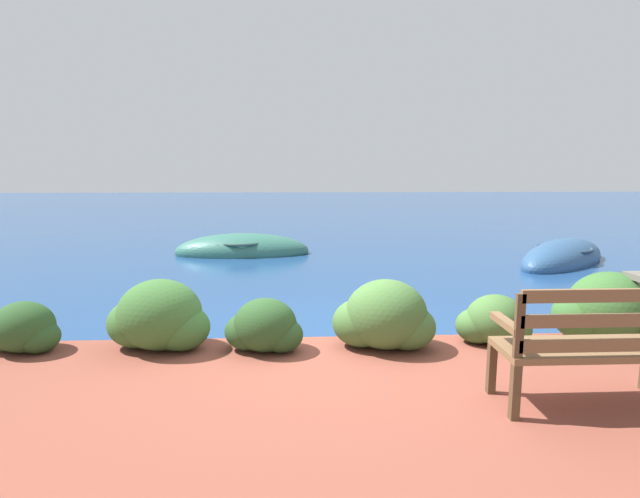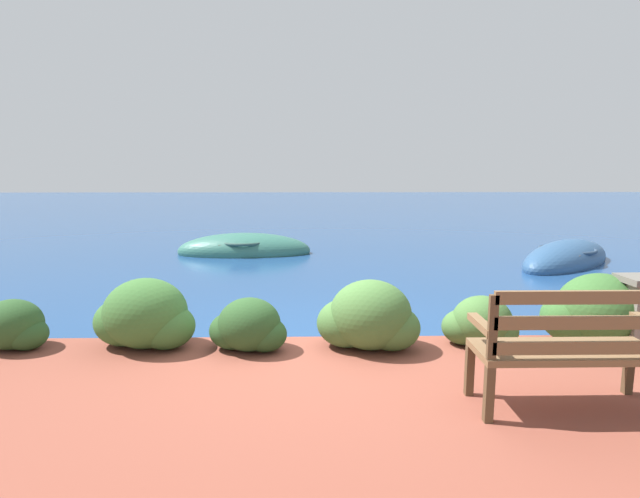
{
  "view_description": "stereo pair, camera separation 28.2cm",
  "coord_description": "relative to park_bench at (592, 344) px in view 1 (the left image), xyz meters",
  "views": [
    {
      "loc": [
        -0.38,
        -4.99,
        1.94
      ],
      "look_at": [
        0.1,
        5.21,
        0.33
      ],
      "focal_mm": 28.0,
      "sensor_mm": 36.0,
      "label": 1
    },
    {
      "loc": [
        -0.1,
        -5.0,
        1.94
      ],
      "look_at": [
        0.1,
        5.21,
        0.33
      ],
      "focal_mm": 28.0,
      "sensor_mm": 36.0,
      "label": 2
    }
  ],
  "objects": [
    {
      "name": "hedge_clump_centre",
      "position": [
        -2.44,
        1.27,
        -0.26
      ],
      "size": [
        0.76,
        0.54,
        0.51
      ],
      "color": "#284C23",
      "rests_on": "patio_terrace"
    },
    {
      "name": "hedge_clump_far_right",
      "position": [
        -0.16,
        1.36,
        -0.27
      ],
      "size": [
        0.74,
        0.53,
        0.5
      ],
      "color": "#426B33",
      "rests_on": "patio_terrace"
    },
    {
      "name": "hedge_clump_left",
      "position": [
        -3.46,
        1.38,
        -0.19
      ],
      "size": [
        1.01,
        0.73,
        0.69
      ],
      "color": "#38662D",
      "rests_on": "patio_terrace"
    },
    {
      "name": "park_bench",
      "position": [
        0.0,
        0.0,
        0.0
      ],
      "size": [
        1.31,
        0.48,
        0.93
      ],
      "rotation": [
        0.0,
        0.0,
        0.03
      ],
      "color": "brown",
      "rests_on": "patio_terrace"
    },
    {
      "name": "ground_plane",
      "position": [
        -1.74,
        1.65,
        -0.7
      ],
      "size": [
        80.0,
        80.0,
        0.0
      ],
      "color": "navy"
    },
    {
      "name": "rowboat_nearest",
      "position": [
        3.51,
        6.8,
        -0.63
      ],
      "size": [
        3.18,
        3.01,
        0.88
      ],
      "rotation": [
        0.0,
        0.0,
        3.87
      ],
      "color": "#2D517A",
      "rests_on": "ground_plane"
    },
    {
      "name": "hedge_clump_far_left",
      "position": [
        -4.74,
        1.36,
        -0.27
      ],
      "size": [
        0.72,
        0.52,
        0.49
      ],
      "color": "#284C23",
      "rests_on": "patio_terrace"
    },
    {
      "name": "hedge_clump_right",
      "position": [
        -1.28,
        1.3,
        -0.19
      ],
      "size": [
        1.0,
        0.72,
        0.68
      ],
      "color": "#426B33",
      "rests_on": "patio_terrace"
    },
    {
      "name": "rowboat_mid",
      "position": [
        -3.39,
        8.23,
        -0.63
      ],
      "size": [
        3.14,
        1.35,
        0.86
      ],
      "rotation": [
        0.0,
        0.0,
        3.18
      ],
      "color": "#336B5B",
      "rests_on": "ground_plane"
    },
    {
      "name": "hedge_clump_extra",
      "position": [
        1.02,
        1.4,
        -0.17
      ],
      "size": [
        1.05,
        0.75,
        0.71
      ],
      "color": "#38662D",
      "rests_on": "patio_terrace"
    }
  ]
}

